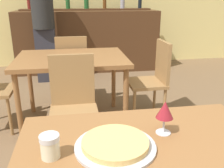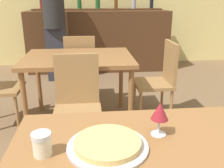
# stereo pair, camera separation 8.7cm
# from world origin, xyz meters

# --- Properties ---
(dining_table_near) EXTENTS (1.12, 0.76, 0.74)m
(dining_table_near) POSITION_xyz_m (0.00, 0.00, 0.66)
(dining_table_near) COLOR brown
(dining_table_near) RESTS_ON ground_plane
(dining_table_far) EXTENTS (1.12, 0.84, 0.76)m
(dining_table_far) POSITION_xyz_m (-0.31, 1.69, 0.68)
(dining_table_far) COLOR brown
(dining_table_far) RESTS_ON ground_plane
(bar_counter) EXTENTS (2.60, 0.56, 1.10)m
(bar_counter) POSITION_xyz_m (0.00, 3.84, 0.55)
(bar_counter) COLOR #4C2D19
(bar_counter) RESTS_ON ground_plane
(bar_back_shelf) EXTENTS (2.39, 0.24, 0.34)m
(bar_back_shelf) POSITION_xyz_m (-0.00, 3.98, 1.18)
(bar_back_shelf) COLOR #4C2D19
(bar_back_shelf) RESTS_ON bar_counter
(chair_far_side_front) EXTENTS (0.40, 0.40, 0.89)m
(chair_far_side_front) POSITION_xyz_m (-0.31, 1.11, 0.51)
(chair_far_side_front) COLOR olive
(chair_far_side_front) RESTS_ON ground_plane
(chair_far_side_back) EXTENTS (0.40, 0.40, 0.89)m
(chair_far_side_back) POSITION_xyz_m (-0.31, 2.28, 0.51)
(chair_far_side_back) COLOR olive
(chair_far_side_back) RESTS_ON ground_plane
(chair_far_side_right) EXTENTS (0.40, 0.40, 0.89)m
(chair_far_side_right) POSITION_xyz_m (0.58, 1.69, 0.51)
(chair_far_side_right) COLOR olive
(chair_far_side_right) RESTS_ON ground_plane
(pizza_tray) EXTENTS (0.34, 0.34, 0.04)m
(pizza_tray) POSITION_xyz_m (-0.14, 0.03, 0.76)
(pizza_tray) COLOR #B7B7BC
(pizza_tray) RESTS_ON dining_table_near
(cheese_shaker) EXTENTS (0.08, 0.08, 0.10)m
(cheese_shaker) POSITION_xyz_m (-0.40, 0.01, 0.79)
(cheese_shaker) COLOR beige
(cheese_shaker) RESTS_ON dining_table_near
(person_standing) EXTENTS (0.34, 0.34, 1.82)m
(person_standing) POSITION_xyz_m (-0.72, 3.26, 0.99)
(person_standing) COLOR #2D2D38
(person_standing) RESTS_ON ground_plane
(wine_glass) EXTENTS (0.08, 0.08, 0.16)m
(wine_glass) POSITION_xyz_m (0.10, 0.11, 0.86)
(wine_glass) COLOR silver
(wine_glass) RESTS_ON dining_table_near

